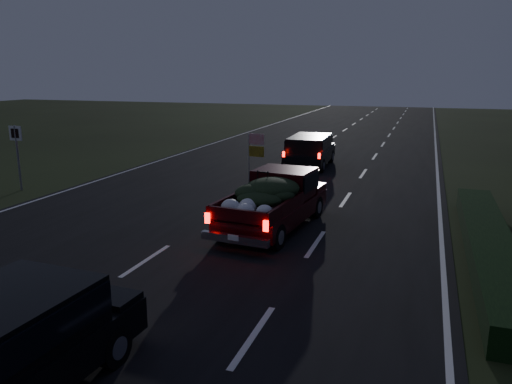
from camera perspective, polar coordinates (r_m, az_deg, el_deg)
The scene contains 6 objects.
ground at distance 12.38m, azimuth -12.44°, elevation -7.72°, with size 120.00×120.00×0.00m, color black.
road_asphalt at distance 12.38m, azimuth -12.44°, elevation -7.68°, with size 14.00×120.00×0.02m, color black.
hedge_row at distance 13.54m, azimuth 25.05°, elevation -5.51°, with size 1.00×10.00×0.60m, color black.
route_sign at distance 21.01m, azimuth -25.66°, elevation 4.61°, with size 0.55×0.08×2.50m.
pickup_truck at distance 14.36m, azimuth 2.07°, elevation -0.64°, with size 2.22×4.79×2.43m.
lead_suv at distance 24.04m, azimuth 6.18°, elevation 5.04°, with size 1.91×4.32×1.22m.
Camera 1 is at (6.15, -9.80, 4.40)m, focal length 35.00 mm.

